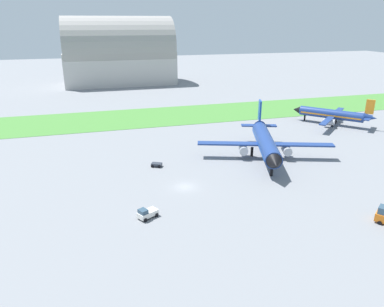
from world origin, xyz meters
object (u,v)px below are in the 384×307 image
airplane_parked_jet_far (333,114)px  baggage_cart_by_runway (157,164)px  pushback_tug_midfield (147,213)px  airplane_midfield_jet (265,142)px

airplane_parked_jet_far → baggage_cart_by_runway: 67.07m
airplane_parked_jet_far → pushback_tug_midfield: (-69.77, -44.12, -2.58)m
airplane_parked_jet_far → airplane_midfield_jet: bearing=80.7°
airplane_parked_jet_far → pushback_tug_midfield: size_ratio=5.59×
airplane_midfield_jet → airplane_parked_jet_far: airplane_midfield_jet is taller
airplane_parked_jet_far → baggage_cart_by_runway: airplane_parked_jet_far is taller
baggage_cart_by_runway → pushback_tug_midfield: bearing=102.3°
airplane_midfield_jet → airplane_parked_jet_far: bearing=140.9°
pushback_tug_midfield → baggage_cart_by_runway: pushback_tug_midfield is taller
pushback_tug_midfield → airplane_parked_jet_far: bearing=-176.3°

